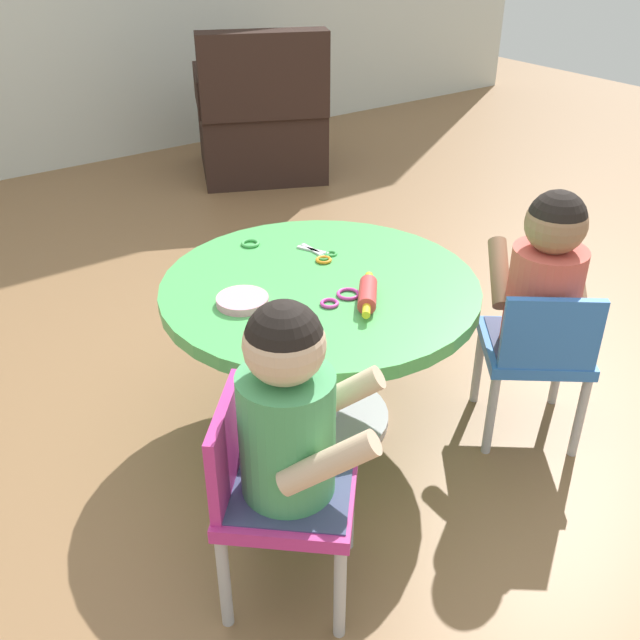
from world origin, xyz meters
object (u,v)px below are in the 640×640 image
seated_child_left (289,411)px  rolling_pin (368,294)px  child_chair_right (537,351)px  seated_child_right (546,277)px  craft_scissors (321,253)px  craft_table (320,317)px  armchair_dark (261,122)px  child_chair_left (273,489)px

seated_child_left → rolling_pin: bearing=34.0°
child_chair_right → seated_child_left: bearing=-176.3°
seated_child_right → rolling_pin: (-0.47, 0.22, -0.01)m
rolling_pin → craft_scissors: (0.07, 0.32, -0.02)m
craft_table → craft_scissors: 0.22m
craft_table → rolling_pin: size_ratio=4.90×
craft_table → seated_child_right: bearing=-37.5°
seated_child_left → armchair_dark: (1.53, 2.63, -0.22)m
child_chair_left → craft_scissors: bearing=47.0°
rolling_pin → craft_table: bearing=102.9°
rolling_pin → seated_child_right: bearing=-25.2°
craft_table → armchair_dark: 2.42m
seated_child_left → craft_table: bearing=48.6°
child_chair_right → craft_scissors: size_ratio=3.81×
child_chair_left → child_chair_right: same height
child_chair_left → armchair_dark: 3.04m
craft_table → seated_child_right: seated_child_right is taller
child_chair_left → child_chair_right: bearing=2.0°
child_chair_right → seated_child_right: 0.23m
seated_child_left → rolling_pin: (0.46, 0.31, -0.01)m
craft_table → child_chair_right: 0.65m
rolling_pin → child_chair_right: bearing=-29.5°
craft_table → child_chair_left: (-0.45, -0.45, -0.08)m
armchair_dark → child_chair_left: bearing=-120.9°
child_chair_right → rolling_pin: bearing=150.5°
child_chair_left → armchair_dark: bearing=59.1°
child_chair_right → armchair_dark: 2.65m
seated_child_left → armchair_dark: bearing=59.8°
rolling_pin → craft_scissors: 0.33m
seated_child_right → craft_scissors: seated_child_right is taller
child_chair_right → seated_child_right: seated_child_right is taller
rolling_pin → craft_scissors: rolling_pin is taller
craft_table → seated_child_left: seated_child_left is taller
child_chair_left → seated_child_right: size_ratio=1.05×
craft_table → seated_child_left: bearing=-131.4°
child_chair_right → craft_scissors: child_chair_right is taller
seated_child_left → armchair_dark: 3.05m
craft_table → child_chair_right: child_chair_right is taller
child_chair_left → craft_scissors: (0.57, 0.61, 0.20)m
seated_child_left → craft_scissors: size_ratio=3.63×
seated_child_left → craft_scissors: (0.54, 0.64, -0.03)m
child_chair_right → craft_scissors: 0.71m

